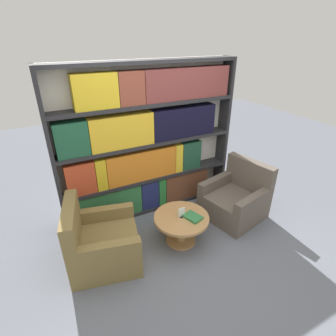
{
  "coord_description": "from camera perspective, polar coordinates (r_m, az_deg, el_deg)",
  "views": [
    {
      "loc": [
        -1.42,
        -2.15,
        2.62
      ],
      "look_at": [
        0.04,
        0.7,
        0.98
      ],
      "focal_mm": 28.0,
      "sensor_mm": 36.0,
      "label": 1
    }
  ],
  "objects": [
    {
      "name": "bookshelf",
      "position": [
        3.98,
        -4.63,
        5.23
      ],
      "size": [
        2.78,
        0.3,
        2.33
      ],
      "color": "silver",
      "rests_on": "ground_plane"
    },
    {
      "name": "armchair_right",
      "position": [
        4.32,
        14.52,
        -6.59
      ],
      "size": [
        0.99,
        0.98,
        0.88
      ],
      "rotation": [
        0.0,
        0.0,
        -1.35
      ],
      "color": "brown",
      "rests_on": "ground_plane"
    },
    {
      "name": "table_sign",
      "position": [
        3.57,
        2.96,
        -9.77
      ],
      "size": [
        0.09,
        0.06,
        0.14
      ],
      "color": "black",
      "rests_on": "coffee_table"
    },
    {
      "name": "ground_plane",
      "position": [
        3.68,
        4.71,
        -18.46
      ],
      "size": [
        14.0,
        14.0,
        0.0
      ],
      "primitive_type": "plane",
      "color": "slate"
    },
    {
      "name": "coffee_table",
      "position": [
        3.68,
        2.9,
        -11.99
      ],
      "size": [
        0.75,
        0.75,
        0.42
      ],
      "color": "#AD7F4C",
      "rests_on": "ground_plane"
    },
    {
      "name": "armchair_left",
      "position": [
        3.51,
        -14.43,
        -15.53
      ],
      "size": [
        0.99,
        0.98,
        0.88
      ],
      "rotation": [
        0.0,
        0.0,
        1.35
      ],
      "color": "olive",
      "rests_on": "ground_plane"
    },
    {
      "name": "stray_book",
      "position": [
        3.58,
        5.43,
        -10.55
      ],
      "size": [
        0.24,
        0.28,
        0.04
      ],
      "color": "#2D703D",
      "rests_on": "coffee_table"
    }
  ]
}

